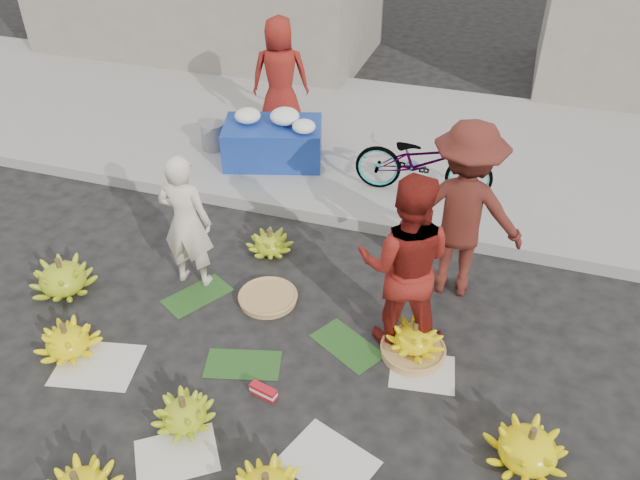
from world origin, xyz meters
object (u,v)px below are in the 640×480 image
(vendor_cream, at_px, (186,222))
(bicycle, at_px, (424,161))
(banana_bunch_0, at_px, (67,340))
(flower_table, at_px, (273,140))
(banana_bunch_4, at_px, (528,448))

(vendor_cream, distance_m, bicycle, 2.94)
(vendor_cream, bearing_deg, banana_bunch_0, 62.12)
(bicycle, bearing_deg, banana_bunch_0, 140.91)
(banana_bunch_0, relative_size, flower_table, 0.43)
(vendor_cream, bearing_deg, flower_table, -91.57)
(banana_bunch_0, height_order, vendor_cream, vendor_cream)
(vendor_cream, height_order, bicycle, vendor_cream)
(banana_bunch_0, relative_size, vendor_cream, 0.42)
(banana_bunch_4, distance_m, vendor_cream, 3.57)
(banana_bunch_0, xyz_separation_m, bicycle, (2.48, 3.48, 0.41))
(vendor_cream, xyz_separation_m, flower_table, (-0.07, 2.42, -0.29))
(banana_bunch_4, distance_m, bicycle, 3.70)
(flower_table, bearing_deg, banana_bunch_4, -63.00)
(banana_bunch_4, relative_size, vendor_cream, 0.56)
(vendor_cream, relative_size, flower_table, 1.01)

